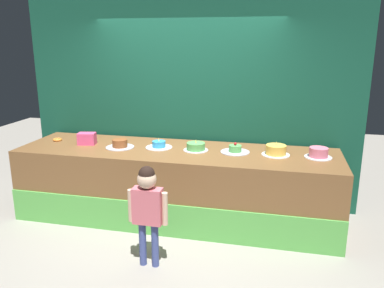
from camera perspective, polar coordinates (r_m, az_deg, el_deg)
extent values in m
plane|color=gray|center=(4.68, -3.97, -13.31)|extent=(12.00, 12.00, 0.00)
cube|color=brown|center=(4.96, -2.27, -5.89)|extent=(3.98, 1.06, 0.90)
cube|color=#59B24C|center=(4.58, -4.05, -11.13)|extent=(3.98, 0.02, 0.41)
cube|color=#144C38|center=(5.29, -0.57, 7.49)|extent=(4.55, 0.08, 3.05)
cylinder|color=#3F4C8C|center=(4.07, -7.25, -14.28)|extent=(0.07, 0.07, 0.47)
cylinder|color=#3F4C8C|center=(4.03, -5.44, -14.53)|extent=(0.07, 0.07, 0.47)
cube|color=#D86672|center=(3.87, -6.53, -9.01)|extent=(0.29, 0.13, 0.36)
cylinder|color=beige|center=(3.93, -8.96, -8.91)|extent=(0.06, 0.06, 0.33)
cylinder|color=beige|center=(3.82, -4.01, -9.48)|extent=(0.06, 0.06, 0.33)
sphere|color=beige|center=(3.76, -6.65, -5.17)|extent=(0.19, 0.19, 0.19)
sphere|color=black|center=(3.75, -6.67, -4.43)|extent=(0.16, 0.16, 0.16)
cube|color=#EE4F86|center=(5.24, -15.17, 0.76)|extent=(0.25, 0.19, 0.15)
torus|color=orange|center=(5.56, -19.16, 0.62)|extent=(0.12, 0.12, 0.03)
cylinder|color=silver|center=(5.00, -10.52, -0.46)|extent=(0.36, 0.36, 0.01)
cylinder|color=brown|center=(4.99, -10.55, 0.13)|extent=(0.19, 0.19, 0.10)
cylinder|color=silver|center=(4.93, -4.87, -0.49)|extent=(0.34, 0.34, 0.01)
cylinder|color=#3399D8|center=(4.92, -4.89, 0.00)|extent=(0.17, 0.17, 0.08)
cone|color=#F2E566|center=(4.91, -4.90, 0.65)|extent=(0.02, 0.02, 0.04)
cylinder|color=silver|center=(4.79, 0.56, -0.89)|extent=(0.31, 0.31, 0.01)
cylinder|color=#59B259|center=(4.78, 0.56, -0.33)|extent=(0.23, 0.23, 0.09)
cone|color=#F2E566|center=(4.76, 0.57, 0.46)|extent=(0.02, 0.02, 0.05)
cylinder|color=silver|center=(4.74, 6.34, -1.16)|extent=(0.35, 0.35, 0.01)
cylinder|color=#59B259|center=(4.73, 6.36, -0.65)|extent=(0.15, 0.15, 0.08)
sphere|color=red|center=(4.71, 6.38, 0.02)|extent=(0.04, 0.04, 0.04)
cylinder|color=white|center=(4.71, 12.18, -1.54)|extent=(0.33, 0.33, 0.01)
cylinder|color=#F2BF4C|center=(4.69, 12.22, -0.82)|extent=(0.24, 0.24, 0.11)
cone|color=#F2E566|center=(4.67, 12.27, 0.13)|extent=(0.02, 0.02, 0.05)
cylinder|color=silver|center=(4.73, 18.03, -1.85)|extent=(0.31, 0.31, 0.01)
cylinder|color=pink|center=(4.72, 18.09, -1.16)|extent=(0.21, 0.21, 0.11)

